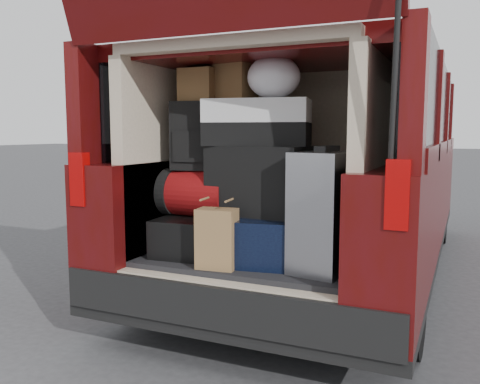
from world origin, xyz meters
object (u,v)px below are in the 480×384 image
at_px(silver_roller, 326,211).
at_px(kraft_bag, 217,239).
at_px(backpack, 197,136).
at_px(black_hardshell, 199,234).
at_px(twotone_duffel, 258,123).
at_px(navy_hardshell, 266,237).
at_px(black_soft_case, 259,180).
at_px(red_duffel, 197,193).

height_order(silver_roller, kraft_bag, silver_roller).
distance_m(kraft_bag, backpack, 0.69).
bearing_deg(black_hardshell, twotone_duffel, 2.99).
distance_m(navy_hardshell, silver_roller, 0.43).
bearing_deg(black_hardshell, silver_roller, -10.21).
distance_m(navy_hardshell, backpack, 0.74).
height_order(kraft_bag, backpack, backpack).
xyz_separation_m(black_soft_case, twotone_duffel, (-0.02, 0.03, 0.33)).
bearing_deg(silver_roller, navy_hardshell, 175.03).
bearing_deg(navy_hardshell, twotone_duffel, 144.59).
bearing_deg(backpack, navy_hardshell, -9.14).
distance_m(black_soft_case, twotone_duffel, 0.33).
height_order(backpack, twotone_duffel, twotone_duffel).
height_order(navy_hardshell, kraft_bag, kraft_bag).
height_order(black_hardshell, twotone_duffel, twotone_duffel).
height_order(black_hardshell, black_soft_case, black_soft_case).
xyz_separation_m(kraft_bag, twotone_duffel, (0.10, 0.34, 0.62)).
relative_size(black_hardshell, black_soft_case, 1.02).
height_order(navy_hardshell, red_duffel, red_duffel).
xyz_separation_m(backpack, twotone_duffel, (0.39, 0.02, 0.08)).
relative_size(navy_hardshell, backpack, 1.44).
distance_m(navy_hardshell, twotone_duffel, 0.66).
relative_size(black_hardshell, kraft_bag, 1.72).
xyz_separation_m(silver_roller, kraft_bag, (-0.54, -0.21, -0.15)).
distance_m(black_hardshell, silver_roller, 0.84).
relative_size(navy_hardshell, silver_roller, 0.94).
bearing_deg(navy_hardshell, red_duffel, 173.24).
height_order(navy_hardshell, black_soft_case, black_soft_case).
distance_m(backpack, twotone_duffel, 0.40).
bearing_deg(kraft_bag, navy_hardshell, 54.13).
bearing_deg(black_soft_case, black_hardshell, -174.50).
bearing_deg(silver_roller, kraft_bag, -149.94).
relative_size(black_soft_case, twotone_duffel, 0.93).
distance_m(black_hardshell, kraft_bag, 0.40).
xyz_separation_m(black_soft_case, backpack, (-0.41, 0.01, 0.25)).
height_order(black_soft_case, twotone_duffel, twotone_duffel).
bearing_deg(silver_roller, twotone_duffel, 172.88).
bearing_deg(navy_hardshell, black_hardshell, 172.58).
xyz_separation_m(black_hardshell, twotone_duffel, (0.37, 0.05, 0.67)).
bearing_deg(black_soft_case, backpack, -178.06).
bearing_deg(navy_hardshell, black_soft_case, 163.70).
xyz_separation_m(kraft_bag, backpack, (-0.29, 0.31, 0.55)).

